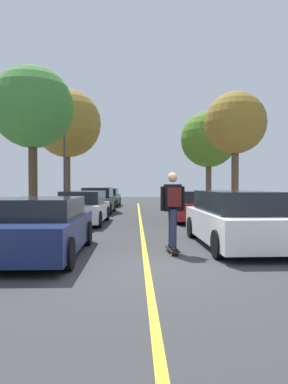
% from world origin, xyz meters
% --- Properties ---
extents(ground, '(80.00, 80.00, 0.00)m').
position_xyz_m(ground, '(0.00, 0.00, 0.00)').
color(ground, '#353538').
extents(center_line, '(0.12, 39.20, 0.01)m').
position_xyz_m(center_line, '(0.00, 4.00, 0.00)').
color(center_line, gold).
rests_on(center_line, ground).
extents(parked_car_left_nearest, '(1.98, 4.19, 1.32)m').
position_xyz_m(parked_car_left_nearest, '(-2.40, 1.14, 0.65)').
color(parked_car_left_nearest, navy).
rests_on(parked_car_left_nearest, ground).
extents(parked_car_left_near, '(1.95, 4.18, 1.36)m').
position_xyz_m(parked_car_left_near, '(-2.40, 7.70, 0.67)').
color(parked_car_left_near, white).
rests_on(parked_car_left_near, ground).
extents(parked_car_left_far, '(1.91, 4.28, 1.46)m').
position_xyz_m(parked_car_left_far, '(-2.40, 13.25, 0.70)').
color(parked_car_left_far, '#38383D').
rests_on(parked_car_left_far, ground).
extents(parked_car_left_farthest, '(1.99, 4.24, 1.36)m').
position_xyz_m(parked_car_left_farthest, '(-2.40, 19.62, 0.67)').
color(parked_car_left_farthest, '#1E5B33').
rests_on(parked_car_left_farthest, ground).
extents(parked_car_right_nearest, '(1.99, 4.57, 1.46)m').
position_xyz_m(parked_car_right_nearest, '(2.40, 2.26, 0.73)').
color(parked_car_right_nearest, white).
rests_on(parked_car_right_nearest, ground).
extents(parked_car_right_near, '(2.00, 4.19, 1.35)m').
position_xyz_m(parked_car_right_near, '(2.40, 8.69, 0.67)').
color(parked_car_right_near, maroon).
rests_on(parked_car_right_near, ground).
extents(street_tree_left_nearest, '(3.48, 3.48, 6.55)m').
position_xyz_m(street_tree_left_nearest, '(-4.63, 8.23, 4.91)').
color(street_tree_left_nearest, '#4C3823').
rests_on(street_tree_left_nearest, sidewalk_left).
extents(street_tree_left_near, '(4.35, 4.35, 7.62)m').
position_xyz_m(street_tree_left_near, '(-4.63, 15.88, 5.56)').
color(street_tree_left_near, brown).
rests_on(street_tree_left_near, sidewalk_left).
extents(street_tree_right_nearest, '(2.98, 2.98, 5.99)m').
position_xyz_m(street_tree_right_nearest, '(4.63, 10.02, 4.59)').
color(street_tree_right_nearest, brown).
rests_on(street_tree_right_nearest, sidewalk_right).
extents(street_tree_right_near, '(3.71, 3.71, 6.35)m').
position_xyz_m(street_tree_right_near, '(4.63, 16.17, 4.61)').
color(street_tree_right_near, brown).
rests_on(street_tree_right_near, sidewalk_right).
extents(streetlamp, '(0.36, 0.24, 6.07)m').
position_xyz_m(streetlamp, '(-4.15, 12.52, 3.58)').
color(streetlamp, '#38383D').
rests_on(streetlamp, sidewalk_left).
extents(skateboard, '(0.28, 0.85, 0.10)m').
position_xyz_m(skateboard, '(0.66, 1.36, 0.09)').
color(skateboard, black).
rests_on(skateboard, ground).
extents(skateboarder, '(0.59, 0.71, 1.82)m').
position_xyz_m(skateboarder, '(0.66, 1.33, 1.14)').
color(skateboarder, black).
rests_on(skateboarder, skateboard).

